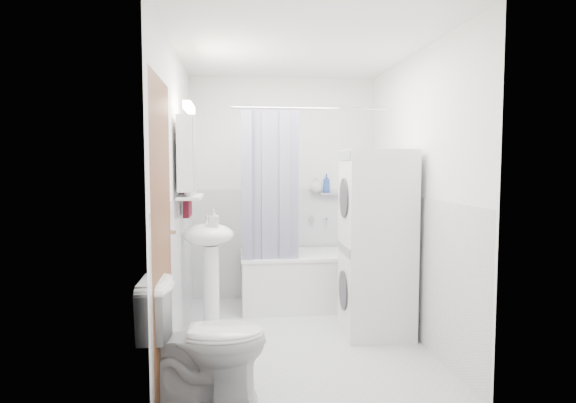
{
  "coord_description": "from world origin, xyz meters",
  "views": [
    {
      "loc": [
        -0.53,
        -3.92,
        1.46
      ],
      "look_at": [
        -0.07,
        0.15,
        1.15
      ],
      "focal_mm": 30.0,
      "sensor_mm": 36.0,
      "label": 1
    }
  ],
  "objects": [
    {
      "name": "floor",
      "position": [
        0.0,
        0.0,
        0.0
      ],
      "size": [
        2.6,
        2.6,
        0.0
      ],
      "primitive_type": "plane",
      "color": "#BBBBC0",
      "rests_on": "ground"
    },
    {
      "name": "room_walls",
      "position": [
        0.0,
        0.0,
        1.49
      ],
      "size": [
        2.6,
        2.6,
        2.6
      ],
      "color": "white",
      "rests_on": "ground"
    },
    {
      "name": "wainscot",
      "position": [
        0.0,
        0.29,
        0.6
      ],
      "size": [
        1.98,
        2.58,
        2.58
      ],
      "color": "white",
      "rests_on": "ground"
    },
    {
      "name": "door",
      "position": [
        -0.95,
        -0.55,
        1.0
      ],
      "size": [
        0.05,
        2.0,
        2.0
      ],
      "color": "brown",
      "rests_on": "ground"
    },
    {
      "name": "bathtub",
      "position": [
        0.26,
        0.92,
        0.31
      ],
      "size": [
        1.46,
        0.69,
        0.56
      ],
      "color": "white",
      "rests_on": "ground"
    },
    {
      "name": "tub_spout",
      "position": [
        0.46,
        1.25,
        0.88
      ],
      "size": [
        0.04,
        0.12,
        0.04
      ],
      "primitive_type": "cylinder",
      "rotation": [
        1.57,
        0.0,
        0.0
      ],
      "color": "silver",
      "rests_on": "room_walls"
    },
    {
      "name": "curtain_rod",
      "position": [
        0.26,
        0.63,
        2.0
      ],
      "size": [
        1.64,
        0.02,
        0.02
      ],
      "primitive_type": "cylinder",
      "rotation": [
        0.0,
        1.57,
        0.0
      ],
      "color": "silver",
      "rests_on": "room_walls"
    },
    {
      "name": "shower_curtain",
      "position": [
        -0.19,
        0.63,
        1.25
      ],
      "size": [
        0.55,
        0.02,
        1.45
      ],
      "color": "#131240",
      "rests_on": "curtain_rod"
    },
    {
      "name": "sink",
      "position": [
        -0.75,
        0.33,
        0.7
      ],
      "size": [
        0.44,
        0.37,
        1.04
      ],
      "color": "white",
      "rests_on": "ground"
    },
    {
      "name": "medicine_cabinet",
      "position": [
        -0.9,
        0.1,
        1.57
      ],
      "size": [
        0.13,
        0.5,
        0.71
      ],
      "color": "white",
      "rests_on": "room_walls"
    },
    {
      "name": "shelf",
      "position": [
        -0.89,
        0.1,
        1.2
      ],
      "size": [
        0.18,
        0.54,
        0.02
      ],
      "primitive_type": "cube",
      "color": "silver",
      "rests_on": "room_walls"
    },
    {
      "name": "shower_caddy",
      "position": [
        0.51,
        1.24,
        1.15
      ],
      "size": [
        0.22,
        0.06,
        0.02
      ],
      "primitive_type": "cube",
      "color": "silver",
      "rests_on": "room_walls"
    },
    {
      "name": "towel",
      "position": [
        -0.94,
        0.35,
        1.41
      ],
      "size": [
        0.07,
        0.32,
        0.77
      ],
      "color": "#4C0F1C",
      "rests_on": "room_walls"
    },
    {
      "name": "washer_dryer",
      "position": [
        0.68,
        0.05,
        0.8
      ],
      "size": [
        0.59,
        0.58,
        1.59
      ],
      "rotation": [
        0.0,
        0.0,
        -0.03
      ],
      "color": "white",
      "rests_on": "ground"
    },
    {
      "name": "toilet",
      "position": [
        -0.72,
        -1.0,
        0.38
      ],
      "size": [
        0.77,
        0.43,
        0.76
      ],
      "primitive_type": "imported",
      "rotation": [
        0.0,
        0.0,
        1.57
      ],
      "color": "white",
      "rests_on": "ground"
    },
    {
      "name": "soap_pump",
      "position": [
        -0.71,
        0.25,
        0.95
      ],
      "size": [
        0.08,
        0.17,
        0.08
      ],
      "primitive_type": "imported",
      "color": "gray",
      "rests_on": "sink"
    },
    {
      "name": "shelf_bottle",
      "position": [
        -0.89,
        -0.05,
        1.25
      ],
      "size": [
        0.07,
        0.18,
        0.07
      ],
      "primitive_type": "imported",
      "color": "gray",
      "rests_on": "shelf"
    },
    {
      "name": "shelf_cup",
      "position": [
        -0.89,
        0.22,
        1.26
      ],
      "size": [
        0.1,
        0.09,
        0.1
      ],
      "primitive_type": "imported",
      "color": "gray",
      "rests_on": "shelf"
    },
    {
      "name": "shampoo_a",
      "position": [
        0.35,
        1.24,
        1.23
      ],
      "size": [
        0.13,
        0.17,
        0.13
      ],
      "primitive_type": "imported",
      "color": "gray",
      "rests_on": "shower_caddy"
    },
    {
      "name": "shampoo_b",
      "position": [
        0.47,
        1.24,
        1.2
      ],
      "size": [
        0.08,
        0.21,
        0.08
      ],
      "primitive_type": "imported",
      "color": "#26489A",
      "rests_on": "shower_caddy"
    }
  ]
}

